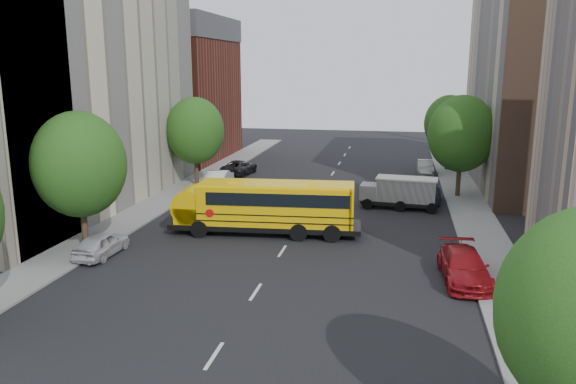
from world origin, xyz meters
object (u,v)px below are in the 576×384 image
(street_tree_4, at_px, (461,134))
(parked_car_5, at_px, (425,167))
(parked_car_3, at_px, (464,266))
(safari_truck, at_px, (400,192))
(street_tree_2, at_px, (195,131))
(parked_car_2, at_px, (239,167))
(street_tree_5, at_px, (449,123))
(parked_car_1, at_px, (219,179))
(parked_car_4, at_px, (431,194))
(street_tree_1, at_px, (79,165))
(school_bus, at_px, (264,205))
(parked_car_0, at_px, (101,244))

(street_tree_4, bearing_deg, parked_car_5, 103.43)
(parked_car_3, bearing_deg, parked_car_5, 87.46)
(safari_truck, relative_size, parked_car_5, 1.33)
(street_tree_2, distance_m, parked_car_2, 7.35)
(street_tree_5, relative_size, parked_car_5, 1.78)
(street_tree_2, relative_size, parked_car_1, 1.62)
(safari_truck, xyz_separation_m, parked_car_1, (-15.28, 4.28, -0.45))
(parked_car_4, distance_m, parked_car_5, 11.62)
(street_tree_2, bearing_deg, safari_truck, -14.96)
(parked_car_5, bearing_deg, street_tree_1, -126.60)
(street_tree_2, xyz_separation_m, parked_car_1, (2.20, -0.39, -4.04))
(street_tree_5, xyz_separation_m, parked_car_3, (-1.40, -30.70, -3.95))
(school_bus, bearing_deg, parked_car_0, -147.50)
(parked_car_1, relative_size, parked_car_3, 0.92)
(street_tree_2, relative_size, parked_car_5, 1.83)
(parked_car_2, relative_size, parked_car_4, 1.36)
(parked_car_0, distance_m, parked_car_4, 24.60)
(parked_car_4, bearing_deg, parked_car_0, -132.82)
(school_bus, height_order, parked_car_3, school_bus)
(parked_car_0, bearing_deg, street_tree_2, -84.64)
(street_tree_4, height_order, parked_car_2, street_tree_4)
(safari_truck, relative_size, parked_car_1, 1.17)
(parked_car_4, bearing_deg, street_tree_2, 178.66)
(street_tree_5, distance_m, parked_car_5, 5.36)
(street_tree_2, bearing_deg, parked_car_5, 24.95)
(parked_car_0, distance_m, parked_car_5, 33.46)
(parked_car_3, height_order, parked_car_4, parked_car_3)
(parked_car_0, height_order, parked_car_4, parked_car_0)
(street_tree_5, relative_size, safari_truck, 1.34)
(safari_truck, relative_size, parked_car_2, 1.11)
(street_tree_1, relative_size, street_tree_4, 0.98)
(street_tree_1, bearing_deg, parked_car_4, 38.22)
(parked_car_2, bearing_deg, street_tree_1, 89.31)
(street_tree_1, bearing_deg, parked_car_0, -27.70)
(street_tree_2, height_order, school_bus, street_tree_2)
(street_tree_2, xyz_separation_m, street_tree_4, (22.00, 0.00, 0.25))
(street_tree_5, bearing_deg, parked_car_0, -123.83)
(school_bus, distance_m, safari_truck, 11.69)
(parked_car_3, relative_size, parked_car_5, 1.23)
(street_tree_2, relative_size, street_tree_5, 1.03)
(parked_car_1, relative_size, parked_car_4, 1.28)
(parked_car_4, bearing_deg, school_bus, -129.89)
(parked_car_0, relative_size, parked_car_2, 0.79)
(street_tree_1, bearing_deg, parked_car_1, 82.88)
(street_tree_4, bearing_deg, parked_car_1, -178.87)
(parked_car_1, xyz_separation_m, parked_car_2, (0.00, 6.06, -0.08))
(parked_car_0, height_order, parked_car_1, parked_car_1)
(school_bus, bearing_deg, parked_car_1, 114.59)
(safari_truck, distance_m, parked_car_4, 3.30)
(safari_truck, bearing_deg, parked_car_5, 85.96)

